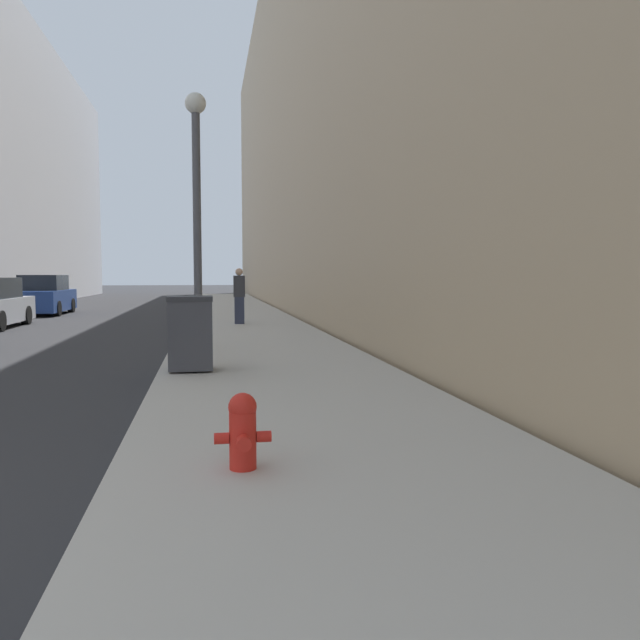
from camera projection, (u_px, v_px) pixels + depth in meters
name	position (u px, v px, depth m)	size (l,w,h in m)	color
sidewalk_right	(243.00, 323.00, 20.99)	(3.91, 60.00, 0.16)	#B7B2A8
building_right_stone	(402.00, 117.00, 29.59)	(12.00, 60.00, 18.42)	tan
fire_hydrant	(243.00, 429.00, 5.00)	(0.46, 0.34, 0.62)	red
trash_bin	(191.00, 333.00, 10.10)	(0.72, 0.70, 1.21)	#3D3D42
lamppost	(197.00, 202.00, 12.88)	(0.43, 0.43, 5.27)	#4C4C51
parked_sedan_far	(44.00, 296.00, 26.79)	(1.86, 4.49, 1.70)	navy
pedestrian_on_sidewalk	(239.00, 296.00, 19.73)	(0.36, 0.23, 1.76)	#2D3347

